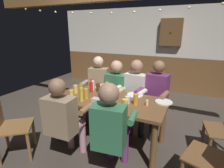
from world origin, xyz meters
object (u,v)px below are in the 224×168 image
object	(u,v)px
chair_empty_near_left	(8,126)
plate_1	(164,102)
condiment_caddy	(97,100)
wall_dart_cabinet	(171,32)
person_0	(97,86)
pint_glass_2	(125,105)
person_5	(111,127)
plate_0	(135,95)
dining_table	(109,106)
pint_glass_3	(92,85)
pint_glass_0	(76,89)
chair_empty_far_end	(217,159)
pint_glass_4	(86,94)
person_4	(64,117)
person_2	(134,91)
bottle_0	(91,87)
pint_glass_1	(136,99)
person_1	(114,89)
pint_glass_5	(127,100)
person_3	(155,95)
pint_glass_7	(98,87)
bottle_1	(81,94)
table_candle	(147,103)
pint_glass_6	(72,94)

from	to	relation	value
chair_empty_near_left	plate_1	size ratio (longest dim) A/B	3.60
condiment_caddy	wall_dart_cabinet	size ratio (longest dim) A/B	0.20
person_0	pint_glass_2	size ratio (longest dim) A/B	7.96
person_5	plate_0	distance (m)	0.94
dining_table	pint_glass_3	distance (m)	0.54
pint_glass_0	dining_table	bearing A→B (deg)	-1.89
dining_table	chair_empty_near_left	size ratio (longest dim) A/B	1.93
chair_empty_far_end	pint_glass_4	bearing A→B (deg)	96.99
dining_table	person_4	distance (m)	0.72
person_2	chair_empty_near_left	bearing A→B (deg)	59.03
bottle_0	person_5	bearing A→B (deg)	-46.65
pint_glass_2	wall_dart_cabinet	xyz separation A→B (m)	(0.07, 3.11, 0.85)
pint_glass_1	pint_glass_2	xyz separation A→B (m)	(-0.06, -0.24, 0.00)
person_1	pint_glass_5	distance (m)	0.84
person_3	chair_empty_far_end	xyz separation A→B (m)	(0.87, -1.05, -0.20)
dining_table	bottle_0	world-z (taller)	bottle_0
person_2	plate_1	distance (m)	0.73
pint_glass_7	wall_dart_cabinet	distance (m)	2.84
pint_glass_0	pint_glass_4	xyz separation A→B (m)	(0.31, -0.15, 0.01)
pint_glass_3	chair_empty_far_end	bearing A→B (deg)	-19.98
person_0	person_1	world-z (taller)	person_0
plate_0	pint_glass_5	size ratio (longest dim) A/B	2.40
dining_table	pint_glass_0	world-z (taller)	pint_glass_0
bottle_1	pint_glass_1	size ratio (longest dim) A/B	1.84
chair_empty_near_left	pint_glass_0	distance (m)	1.08
person_1	table_candle	distance (m)	1.00
pint_glass_6	pint_glass_5	bearing A→B (deg)	11.30
person_1	pint_glass_2	bearing A→B (deg)	126.99
person_4	chair_empty_near_left	distance (m)	0.83
person_4	pint_glass_5	size ratio (longest dim) A/B	11.37
chair_empty_near_left	bottle_0	bearing A→B (deg)	107.07
person_1	plate_1	size ratio (longest dim) A/B	4.89
person_4	bottle_0	bearing A→B (deg)	91.62
table_candle	condiment_caddy	world-z (taller)	table_candle
pint_glass_2	pint_glass_7	world-z (taller)	pint_glass_2
pint_glass_6	person_3	bearing A→B (deg)	37.23
chair_empty_near_left	pint_glass_7	distance (m)	1.41
pint_glass_6	dining_table	bearing A→B (deg)	21.08
person_2	pint_glass_6	world-z (taller)	person_2
person_2	plate_0	size ratio (longest dim) A/B	4.93
person_3	person_0	bearing A→B (deg)	8.99
person_0	wall_dart_cabinet	distance (m)	2.62
person_3	pint_glass_5	size ratio (longest dim) A/B	11.97
dining_table	condiment_caddy	size ratio (longest dim) A/B	12.11
dining_table	pint_glass_1	size ratio (longest dim) A/B	11.09
person_3	chair_empty_near_left	world-z (taller)	person_3
dining_table	bottle_1	distance (m)	0.46
condiment_caddy	pint_glass_7	bearing A→B (deg)	116.82
bottle_1	pint_glass_0	size ratio (longest dim) A/B	2.19
person_3	pint_glass_6	xyz separation A→B (m)	(-1.09, -0.83, 0.12)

